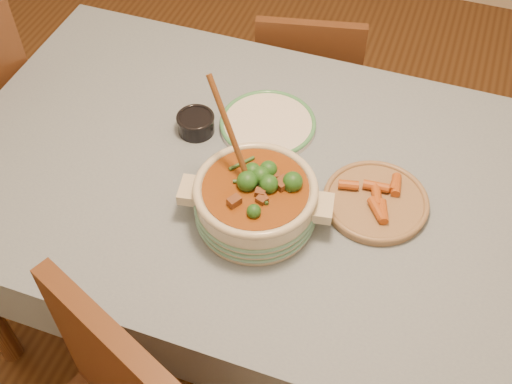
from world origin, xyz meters
TOP-DOWN VIEW (x-y plane):
  - floor at (0.00, 0.00)m, footprint 4.50×4.50m
  - dining_table at (0.00, 0.00)m, footprint 1.68×1.08m
  - stew_casserole at (0.06, -0.15)m, footprint 0.39×0.34m
  - white_plate at (-0.02, 0.18)m, footprint 0.33×0.33m
  - condiment_bowl at (-0.21, 0.09)m, footprint 0.14×0.14m
  - fried_plate at (0.34, -0.00)m, footprint 0.29×0.29m
  - chair_far at (-0.05, 0.74)m, footprint 0.44×0.44m

SIDE VIEW (x-z plane):
  - floor at x=0.00m, z-range 0.00..0.00m
  - chair_far at x=-0.05m, z-range 0.05..0.85m
  - dining_table at x=0.00m, z-range 0.29..1.04m
  - white_plate at x=-0.02m, z-range 0.76..0.78m
  - fried_plate at x=0.34m, z-range 0.75..0.80m
  - condiment_bowl at x=-0.21m, z-range 0.76..0.82m
  - stew_casserole at x=0.06m, z-range 0.65..1.01m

